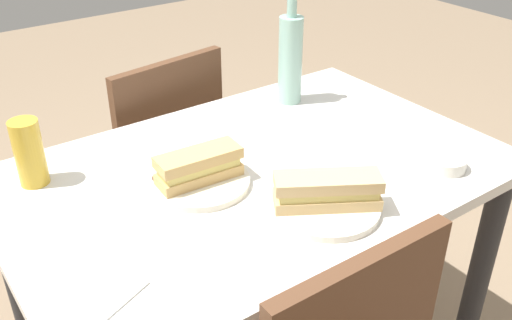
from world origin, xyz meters
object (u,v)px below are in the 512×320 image
at_px(dining_table, 256,211).
at_px(plate_near, 326,207).
at_px(baguette_sandwich_near, 327,191).
at_px(baguette_sandwich_far, 199,166).
at_px(knife_near, 317,191).
at_px(beer_glass, 29,153).
at_px(olive_bowl, 446,163).
at_px(chair_far, 157,161).
at_px(knife_far, 185,169).
at_px(water_bottle, 290,58).
at_px(plate_far, 200,182).

bearing_deg(dining_table, plate_near, -85.71).
relative_size(baguette_sandwich_near, baguette_sandwich_far, 1.16).
relative_size(baguette_sandwich_near, knife_near, 1.27).
height_order(knife_near, beer_glass, beer_glass).
bearing_deg(olive_bowl, plate_near, 174.32).
relative_size(dining_table, knife_near, 6.61).
height_order(dining_table, plate_near, plate_near).
xyz_separation_m(dining_table, olive_bowl, (0.36, -0.26, 0.14)).
bearing_deg(baguette_sandwich_far, baguette_sandwich_near, -55.58).
bearing_deg(dining_table, chair_far, 88.81).
distance_m(chair_far, knife_far, 0.61).
relative_size(plate_near, water_bottle, 0.69).
bearing_deg(knife_far, baguette_sandwich_far, -80.81).
bearing_deg(baguette_sandwich_far, plate_far, -90.00).
bearing_deg(beer_glass, water_bottle, 1.35).
bearing_deg(water_bottle, chair_far, 131.19).
height_order(baguette_sandwich_near, olive_bowl, baguette_sandwich_near).
bearing_deg(baguette_sandwich_far, water_bottle, 28.45).
height_order(baguette_sandwich_far, olive_bowl, baguette_sandwich_far).
xyz_separation_m(plate_near, olive_bowl, (0.34, -0.03, 0.01)).
height_order(dining_table, water_bottle, water_bottle).
height_order(dining_table, olive_bowl, olive_bowl).
distance_m(chair_far, baguette_sandwich_near, 0.86).
distance_m(dining_table, chair_far, 0.59).
bearing_deg(knife_far, beer_glass, 149.06).
height_order(water_bottle, beer_glass, water_bottle).
distance_m(plate_far, olive_bowl, 0.57).
height_order(baguette_sandwich_near, knife_far, baguette_sandwich_near).
bearing_deg(dining_table, olive_bowl, -36.13).
bearing_deg(plate_near, baguette_sandwich_far, 124.42).
height_order(plate_near, knife_far, knife_far).
distance_m(baguette_sandwich_far, water_bottle, 0.51).
bearing_deg(plate_far, beer_glass, 142.94).
height_order(plate_far, beer_glass, beer_glass).
distance_m(chair_far, olive_bowl, 0.94).
bearing_deg(chair_far, baguette_sandwich_near, -89.65).
distance_m(dining_table, olive_bowl, 0.46).
bearing_deg(baguette_sandwich_near, knife_far, 120.67).
xyz_separation_m(dining_table, beer_glass, (-0.44, 0.23, 0.20)).
xyz_separation_m(chair_far, plate_near, (0.00, -0.80, 0.27)).
bearing_deg(baguette_sandwich_far, dining_table, -4.32).
xyz_separation_m(water_bottle, beer_glass, (-0.74, -0.02, -0.05)).
height_order(baguette_sandwich_near, plate_far, baguette_sandwich_near).
bearing_deg(knife_far, water_bottle, 22.75).
xyz_separation_m(chair_far, baguette_sandwich_near, (0.00, -0.80, 0.31)).
relative_size(baguette_sandwich_near, plate_far, 0.99).
relative_size(knife_near, plate_far, 0.79).
relative_size(chair_far, beer_glass, 5.75).
height_order(plate_far, olive_bowl, olive_bowl).
distance_m(plate_near, plate_far, 0.29).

